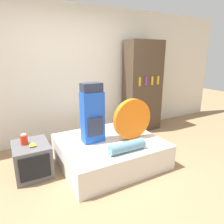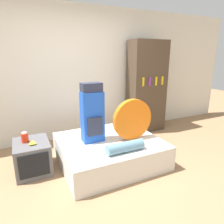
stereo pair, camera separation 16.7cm
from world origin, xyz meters
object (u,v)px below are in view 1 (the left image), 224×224
at_px(bookshelf, 143,87).
at_px(tent_bag, 132,119).
at_px(canister, 24,139).
at_px(television, 32,159).
at_px(backpack, 92,114).
at_px(sleeping_roll, 127,147).

bearing_deg(bookshelf, tent_bag, -132.80).
bearing_deg(canister, television, -30.33).
xyz_separation_m(television, canister, (-0.07, 0.04, 0.30)).
xyz_separation_m(backpack, bookshelf, (1.61, 0.90, 0.17)).
height_order(sleeping_roll, canister, canister).
distance_m(canister, bookshelf, 2.70).
bearing_deg(backpack, canister, 168.31).
distance_m(tent_bag, sleeping_roll, 0.53).
distance_m(tent_bag, television, 1.60).
bearing_deg(bookshelf, sleeping_roll, -132.71).
xyz_separation_m(backpack, canister, (-0.96, 0.20, -0.29)).
bearing_deg(canister, backpack, -11.69).
distance_m(backpack, canister, 1.02).
xyz_separation_m(backpack, television, (-0.89, 0.16, -0.59)).
bearing_deg(backpack, sleeping_roll, -63.40).
height_order(backpack, television, backpack).
relative_size(backpack, canister, 5.98).
relative_size(backpack, television, 1.49).
relative_size(tent_bag, bookshelf, 0.33).
relative_size(tent_bag, television, 1.06).
relative_size(backpack, bookshelf, 0.46).
height_order(sleeping_roll, television, sleeping_roll).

